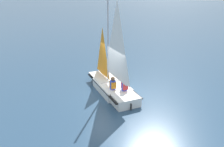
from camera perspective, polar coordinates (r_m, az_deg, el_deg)
name	(u,v)px	position (r m, az deg, el deg)	size (l,w,h in m)	color
ground_plane	(112,91)	(12.32, 0.00, -4.72)	(260.00, 260.00, 0.00)	#2D4C6B
sailboat_main	(112,80)	(12.00, 0.10, -1.81)	(4.23, 3.76, 5.11)	white
sailor_helm	(113,87)	(11.43, 0.21, -3.42)	(0.43, 0.42, 1.16)	black
sailor_crew	(124,87)	(11.32, 3.25, -3.65)	(0.43, 0.42, 1.16)	black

